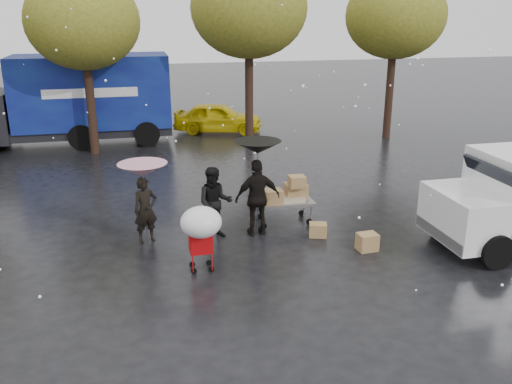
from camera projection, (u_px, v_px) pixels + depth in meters
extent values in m
plane|color=black|center=(237.00, 254.00, 12.13)|extent=(90.00, 90.00, 0.00)
imported|color=black|center=(146.00, 210.00, 12.58)|extent=(0.66, 0.53, 1.56)
imported|color=black|center=(215.00, 203.00, 12.79)|extent=(0.92, 0.76, 1.74)
imported|color=black|center=(258.00, 198.00, 12.91)|extent=(1.13, 0.52, 1.88)
cylinder|color=#4C4C4C|center=(145.00, 206.00, 12.55)|extent=(0.02, 0.02, 1.76)
cone|color=#C14F75|center=(143.00, 170.00, 12.27)|extent=(1.13, 1.13, 0.30)
sphere|color=#4C4C4C|center=(143.00, 168.00, 12.26)|extent=(0.06, 0.06, 0.06)
cylinder|color=#4C4C4C|center=(258.00, 192.00, 12.86)|extent=(0.02, 0.02, 2.18)
cone|color=black|center=(258.00, 147.00, 12.51)|extent=(1.10, 1.10, 0.30)
sphere|color=#4C4C4C|center=(258.00, 146.00, 12.50)|extent=(0.06, 0.06, 0.06)
cube|color=slate|center=(283.00, 202.00, 13.76)|extent=(1.50, 0.80, 0.08)
cylinder|color=slate|center=(255.00, 195.00, 13.52)|extent=(0.04, 0.04, 0.60)
cube|color=olive|center=(296.00, 191.00, 13.85)|extent=(0.55, 0.45, 0.40)
cube|color=olive|center=(273.00, 196.00, 13.54)|extent=(0.45, 0.40, 0.35)
cube|color=olive|center=(297.00, 181.00, 13.50)|extent=(0.40, 0.35, 0.28)
cube|color=tan|center=(285.00, 198.00, 13.74)|extent=(0.90, 0.55, 0.12)
cylinder|color=black|center=(264.00, 226.00, 13.49)|extent=(0.16, 0.05, 0.16)
cylinder|color=black|center=(258.00, 217.00, 14.08)|extent=(0.16, 0.05, 0.16)
cylinder|color=black|center=(309.00, 222.00, 13.75)|extent=(0.16, 0.05, 0.16)
cylinder|color=black|center=(302.00, 213.00, 14.34)|extent=(0.16, 0.05, 0.16)
cube|color=red|center=(201.00, 241.00, 11.22)|extent=(0.47, 0.41, 0.45)
cylinder|color=red|center=(201.00, 228.00, 10.92)|extent=(0.42, 0.02, 0.02)
cylinder|color=#4C4C4C|center=(201.00, 231.00, 10.95)|extent=(0.02, 0.02, 0.60)
ellipsoid|color=white|center=(201.00, 222.00, 10.88)|extent=(0.84, 0.84, 0.63)
cylinder|color=black|center=(194.00, 271.00, 11.22)|extent=(0.12, 0.04, 0.12)
cylinder|color=black|center=(192.00, 264.00, 11.52)|extent=(0.12, 0.04, 0.12)
cylinder|color=black|center=(211.00, 269.00, 11.30)|extent=(0.12, 0.04, 0.12)
cylinder|color=black|center=(209.00, 263.00, 11.59)|extent=(0.12, 0.04, 0.12)
cube|color=white|center=(464.00, 215.00, 12.06)|extent=(1.20, 1.95, 1.10)
cube|color=black|center=(491.00, 177.00, 11.91)|extent=(0.37, 1.70, 0.67)
cube|color=slate|center=(440.00, 234.00, 12.07)|extent=(0.12, 1.90, 0.25)
cylinder|color=black|center=(496.00, 251.00, 11.38)|extent=(0.76, 0.28, 0.76)
cylinder|color=black|center=(446.00, 219.00, 13.13)|extent=(0.76, 0.28, 0.76)
cube|color=#0D0C64|center=(92.00, 91.00, 21.60)|extent=(6.00, 2.50, 2.80)
cube|color=black|center=(70.00, 130.00, 21.88)|extent=(8.00, 2.30, 0.35)
cube|color=white|center=(90.00, 93.00, 20.41)|extent=(3.50, 0.03, 0.35)
cylinder|color=black|center=(147.00, 134.00, 21.48)|extent=(1.00, 0.30, 1.00)
cylinder|color=black|center=(145.00, 123.00, 23.61)|extent=(1.00, 0.30, 1.00)
cube|color=olive|center=(367.00, 242.00, 12.29)|extent=(0.46, 0.38, 0.40)
cube|color=olive|center=(318.00, 230.00, 13.05)|extent=(0.49, 0.43, 0.32)
imported|color=#D6BB0B|center=(218.00, 118.00, 23.89)|extent=(4.14, 2.58, 1.32)
cylinder|color=black|center=(90.00, 94.00, 19.88)|extent=(0.32, 0.32, 4.48)
ellipsoid|color=#485C1A|center=(83.00, 21.00, 19.05)|extent=(4.00, 4.00, 3.40)
cylinder|color=black|center=(249.00, 83.00, 21.11)|extent=(0.32, 0.32, 4.90)
ellipsoid|color=#485C1A|center=(249.00, 8.00, 20.20)|extent=(4.40, 4.40, 3.74)
cylinder|color=black|center=(390.00, 83.00, 22.44)|extent=(0.32, 0.32, 4.62)
ellipsoid|color=#485C1A|center=(395.00, 16.00, 21.60)|extent=(4.00, 4.00, 3.40)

